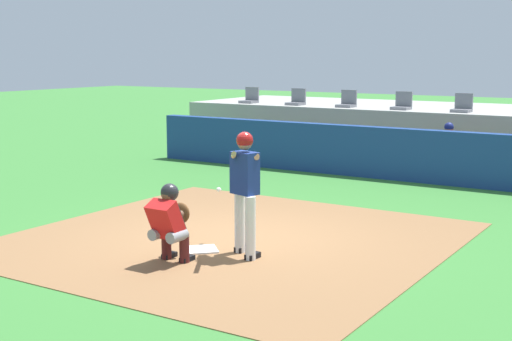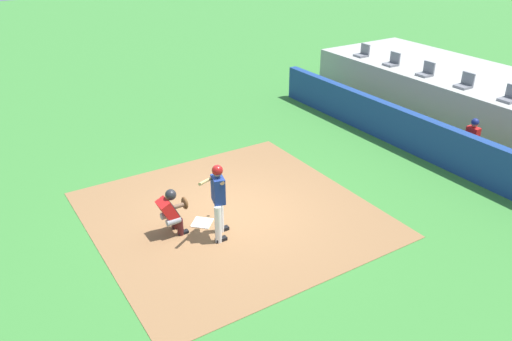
% 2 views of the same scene
% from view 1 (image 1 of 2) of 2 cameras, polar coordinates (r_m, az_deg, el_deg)
% --- Properties ---
extents(ground_plane, '(80.00, 80.00, 0.00)m').
position_cam_1_polar(ground_plane, '(11.27, -1.91, -5.51)').
color(ground_plane, '#387A33').
extents(dirt_infield, '(6.40, 6.40, 0.01)m').
position_cam_1_polar(dirt_infield, '(11.27, -1.91, -5.48)').
color(dirt_infield, olive).
rests_on(dirt_infield, ground).
extents(home_plate, '(0.62, 0.62, 0.02)m').
position_cam_1_polar(home_plate, '(10.64, -4.34, -6.30)').
color(home_plate, white).
rests_on(home_plate, dirt_infield).
extents(batter_at_plate, '(0.61, 0.84, 1.80)m').
position_cam_1_polar(batter_at_plate, '(10.10, -0.93, -1.22)').
color(batter_at_plate, silver).
rests_on(batter_at_plate, ground).
extents(catcher_crouched, '(0.48, 1.63, 1.13)m').
position_cam_1_polar(catcher_crouched, '(9.95, -6.86, -3.96)').
color(catcher_crouched, gray).
rests_on(catcher_crouched, ground).
extents(dugout_wall, '(13.00, 0.30, 1.20)m').
position_cam_1_polar(dugout_wall, '(16.84, 10.59, 1.35)').
color(dugout_wall, navy).
rests_on(dugout_wall, ground).
extents(dugout_bench, '(11.80, 0.44, 0.45)m').
position_cam_1_polar(dugout_bench, '(17.81, 11.75, 0.52)').
color(dugout_bench, olive).
rests_on(dugout_bench, ground).
extents(dugout_player_0, '(0.49, 0.70, 1.30)m').
position_cam_1_polar(dugout_player_0, '(17.26, 14.95, 1.64)').
color(dugout_player_0, '#939399').
rests_on(dugout_player_0, ground).
extents(stands_platform, '(15.00, 4.40, 1.40)m').
position_cam_1_polar(stands_platform, '(20.95, 15.07, 3.00)').
color(stands_platform, '#9E9E99').
rests_on(stands_platform, ground).
extents(stadium_seat_0, '(0.46, 0.46, 0.48)m').
position_cam_1_polar(stadium_seat_0, '(21.90, -0.48, 5.77)').
color(stadium_seat_0, slate).
rests_on(stadium_seat_0, stands_platform).
extents(stadium_seat_1, '(0.46, 0.46, 0.48)m').
position_cam_1_polar(stadium_seat_1, '(21.07, 3.26, 5.61)').
color(stadium_seat_1, slate).
rests_on(stadium_seat_1, stands_platform).
extents(stadium_seat_2, '(0.46, 0.46, 0.48)m').
position_cam_1_polar(stadium_seat_2, '(20.34, 7.29, 5.42)').
color(stadium_seat_2, slate).
rests_on(stadium_seat_2, stands_platform).
extents(stadium_seat_3, '(0.46, 0.46, 0.48)m').
position_cam_1_polar(stadium_seat_3, '(19.71, 11.59, 5.19)').
color(stadium_seat_3, slate).
rests_on(stadium_seat_3, stands_platform).
extents(stadium_seat_4, '(0.46, 0.46, 0.48)m').
position_cam_1_polar(stadium_seat_4, '(19.19, 16.14, 4.91)').
color(stadium_seat_4, slate).
rests_on(stadium_seat_4, stands_platform).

